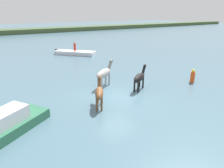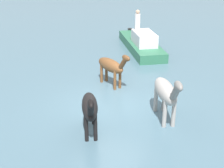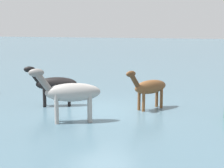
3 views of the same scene
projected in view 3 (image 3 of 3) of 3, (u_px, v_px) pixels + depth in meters
ground_plane at (103, 110)px, 14.21m from camera, size 208.93×208.93×0.00m
horse_dark_mare at (55, 84)px, 14.72m from camera, size 2.14×1.40×1.75m
horse_gray_outer at (149, 87)px, 14.12m from camera, size 1.43×2.04×1.70m
horse_dun_straggler at (70, 93)px, 12.14m from camera, size 2.38×1.61×1.97m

